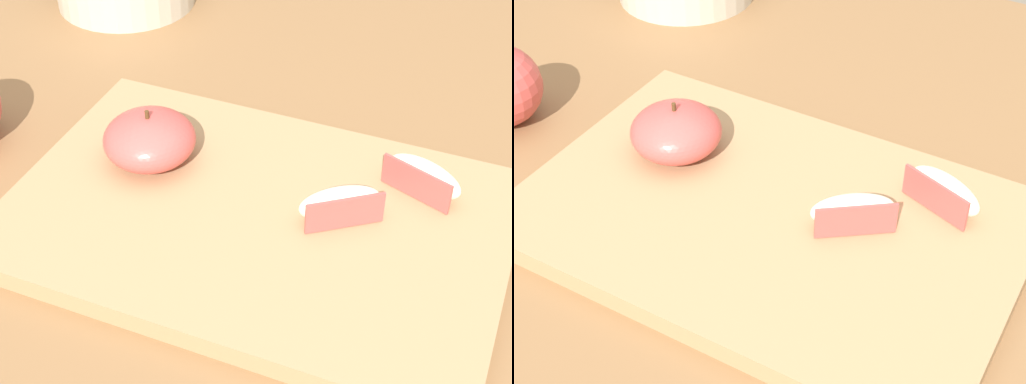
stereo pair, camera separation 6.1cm
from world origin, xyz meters
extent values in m
cube|color=brown|center=(0.00, 0.00, 0.75)|extent=(1.25, 0.90, 0.03)
cube|color=brown|center=(-0.57, 0.39, 0.37)|extent=(0.06, 0.06, 0.73)
cube|color=#A37F56|center=(-0.04, -0.04, 0.77)|extent=(0.39, 0.27, 0.02)
ellipsoid|color=#D14C47|center=(-0.15, -0.01, 0.80)|extent=(0.08, 0.08, 0.04)
cylinder|color=#4C3319|center=(-0.15, -0.01, 0.83)|extent=(0.00, 0.00, 0.01)
ellipsoid|color=#F4EACC|center=(0.02, -0.02, 0.80)|extent=(0.07, 0.06, 0.03)
cube|color=#D14C47|center=(0.03, -0.03, 0.80)|extent=(0.05, 0.04, 0.03)
ellipsoid|color=#F4EACC|center=(0.07, 0.04, 0.80)|extent=(0.07, 0.04, 0.03)
cube|color=#D14C47|center=(0.07, 0.03, 0.80)|extent=(0.06, 0.02, 0.03)
camera|label=1|loc=(0.13, -0.47, 1.20)|focal=55.55mm
camera|label=2|loc=(0.19, -0.44, 1.20)|focal=55.55mm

